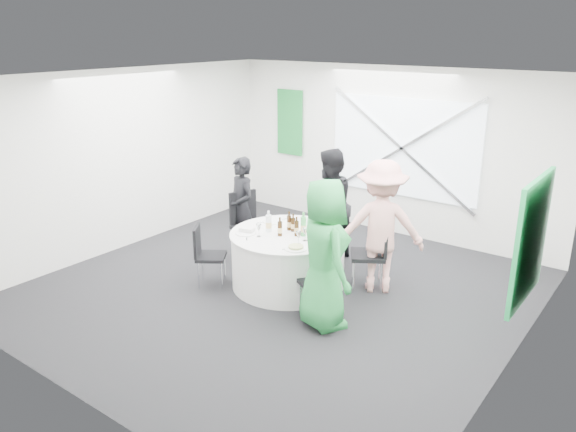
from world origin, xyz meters
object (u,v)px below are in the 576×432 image
Objects in this scene: chair_front_left at (205,251)px; chair_back at (326,226)px; banquet_table at (288,259)px; person_man_back_left at (241,208)px; chair_front_right at (321,280)px; person_woman_pink at (381,227)px; person_man_back at (329,206)px; green_water_bottle at (303,227)px; chair_back_right at (375,248)px; clear_water_bottle at (269,223)px; chair_back_left at (247,220)px; person_woman_green at (324,254)px.

chair_back is at bearing -62.16° from chair_front_left.
person_man_back_left is (-1.21, 0.44, 0.40)m from banquet_table.
chair_back is 1.81m from chair_front_right.
person_man_back_left is 0.87× the size of person_woman_pink.
person_man_back is 5.39× the size of green_water_bottle.
chair_back_right is 3.38× the size of clear_water_bottle.
chair_back_left is 1.23× the size of chair_front_left.
green_water_bottle is 0.49m from clear_water_bottle.
person_man_back_left is at bearing 159.97° from banquet_table.
chair_front_right is 0.50× the size of person_man_back.
clear_water_bottle is (-1.29, -0.73, -0.02)m from person_woman_pink.
banquet_table is at bearing -90.00° from chair_back_right.
person_man_back_left reaches higher than banquet_table.
chair_front_right is at bearing -11.71° from person_woman_green.
banquet_table is 0.55m from green_water_bottle.
chair_back is at bearing 93.53° from banquet_table.
chair_front_left is at bearing -149.01° from green_water_bottle.
chair_back_right is 1.15m from person_man_back.
chair_back_left is 2.08m from chair_back_right.
person_man_back_left is 0.90× the size of person_man_back.
chair_back is at bearing 47.15° from person_man_back_left.
green_water_bottle is at bearing 10.60° from banquet_table.
person_woman_green is 5.59× the size of green_water_bottle.
chair_back is 2.94× the size of green_water_bottle.
person_man_back_left reaches higher than chair_back.
person_woman_green reaches higher than chair_back_right.
chair_back reaches higher than chair_front_right.
chair_back_right is 1.13× the size of chair_front_right.
clear_water_bottle is (-0.25, -0.10, 0.49)m from banquet_table.
chair_back_left is 0.58× the size of person_woman_green.
chair_front_right is at bearing 50.68° from person_woman_pink.
chair_back is 1.19m from chair_back_left.
clear_water_bottle reaches higher than banquet_table.
chair_back reaches higher than banquet_table.
chair_back is 0.54× the size of person_man_back.
chair_back_right is at bearing -24.92° from chair_back.
person_woman_green is (2.06, -1.03, 0.28)m from chair_back_left.
person_woman_green reaches higher than chair_front_right.
chair_back_left is 3.56× the size of clear_water_bottle.
clear_water_bottle is at bearing -79.70° from chair_front_right.
chair_back_left is 0.21m from person_man_back_left.
banquet_table is at bearing -90.00° from chair_front_left.
chair_front_right is 2.72× the size of green_water_bottle.
person_woman_green reaches higher than green_water_bottle.
green_water_bottle is (0.28, -0.98, 0.34)m from chair_back.
person_man_back_left is at bearing -117.39° from chair_back_right.
person_woman_green is 6.16× the size of clear_water_bottle.
person_man_back_left is 1.11m from clear_water_bottle.
person_man_back reaches higher than chair_back_left.
chair_back is 1.22m from person_woman_pink.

